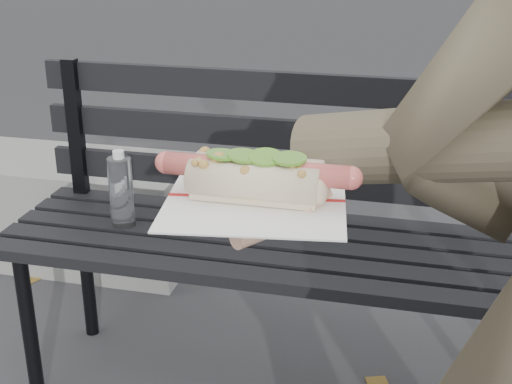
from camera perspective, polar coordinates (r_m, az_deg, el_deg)
park_bench at (r=1.87m, az=2.76°, el=-1.88°), size 1.50×0.44×0.88m
concrete_block at (r=2.87m, az=-17.05°, el=-1.07°), size 1.20×0.40×0.40m
held_hotdog at (r=0.80m, az=15.03°, el=2.93°), size 0.63×0.32×0.20m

